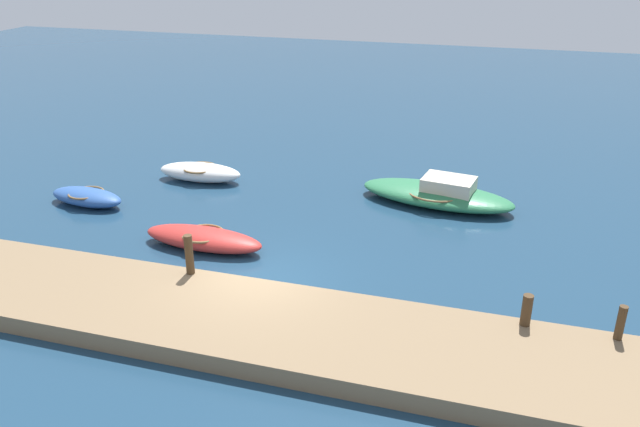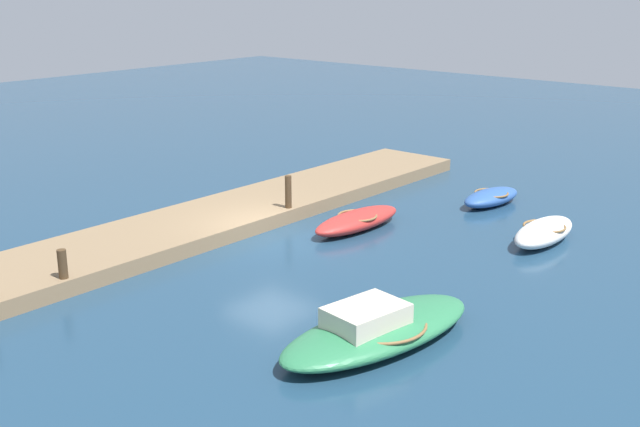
{
  "view_description": "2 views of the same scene",
  "coord_description": "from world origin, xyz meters",
  "px_view_note": "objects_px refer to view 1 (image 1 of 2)",
  "views": [
    {
      "loc": [
        5.85,
        -13.87,
        8.57
      ],
      "look_at": [
        0.96,
        2.42,
        1.17
      ],
      "focal_mm": 36.12,
      "sensor_mm": 36.0,
      "label": 1
    },
    {
      "loc": [
        16.61,
        16.27,
        7.73
      ],
      "look_at": [
        0.0,
        2.05,
        1.17
      ],
      "focal_mm": 44.14,
      "sensor_mm": 36.0,
      "label": 2
    }
  ],
  "objects_px": {
    "rowboat_white": "(200,172)",
    "mooring_post_mid_east": "(621,323)",
    "mooring_post_mid_west": "(527,310)",
    "rowboat_red": "(203,238)",
    "dinghy_blue": "(87,197)",
    "motorboat_green": "(438,194)",
    "mooring_post_west": "(189,254)"
  },
  "relations": [
    {
      "from": "rowboat_red",
      "to": "mooring_post_mid_east",
      "type": "distance_m",
      "value": 11.32
    },
    {
      "from": "dinghy_blue",
      "to": "mooring_post_mid_west",
      "type": "bearing_deg",
      "value": -10.03
    },
    {
      "from": "rowboat_white",
      "to": "rowboat_red",
      "type": "height_order",
      "value": "rowboat_white"
    },
    {
      "from": "dinghy_blue",
      "to": "rowboat_red",
      "type": "distance_m",
      "value": 5.64
    },
    {
      "from": "rowboat_red",
      "to": "mooring_post_mid_west",
      "type": "xyz_separation_m",
      "value": [
        9.13,
        -2.28,
        0.53
      ]
    },
    {
      "from": "rowboat_white",
      "to": "dinghy_blue",
      "type": "bearing_deg",
      "value": -131.43
    },
    {
      "from": "rowboat_red",
      "to": "mooring_post_mid_east",
      "type": "xyz_separation_m",
      "value": [
        11.08,
        -2.28,
        0.57
      ]
    },
    {
      "from": "dinghy_blue",
      "to": "mooring_post_west",
      "type": "relative_size",
      "value": 2.65
    },
    {
      "from": "rowboat_red",
      "to": "mooring_post_mid_east",
      "type": "relative_size",
      "value": 4.63
    },
    {
      "from": "dinghy_blue",
      "to": "rowboat_red",
      "type": "bearing_deg",
      "value": -13.35
    },
    {
      "from": "rowboat_red",
      "to": "mooring_post_mid_west",
      "type": "distance_m",
      "value": 9.43
    },
    {
      "from": "rowboat_white",
      "to": "mooring_post_mid_east",
      "type": "distance_m",
      "value": 15.6
    },
    {
      "from": "mooring_post_mid_west",
      "to": "mooring_post_mid_east",
      "type": "relative_size",
      "value": 0.92
    },
    {
      "from": "mooring_post_mid_east",
      "to": "rowboat_white",
      "type": "bearing_deg",
      "value": 151.66
    },
    {
      "from": "mooring_post_mid_west",
      "to": "mooring_post_west",
      "type": "bearing_deg",
      "value": 180.0
    },
    {
      "from": "mooring_post_west",
      "to": "mooring_post_mid_west",
      "type": "height_order",
      "value": "mooring_post_west"
    },
    {
      "from": "rowboat_white",
      "to": "mooring_post_mid_west",
      "type": "height_order",
      "value": "mooring_post_mid_west"
    },
    {
      "from": "motorboat_green",
      "to": "mooring_post_west",
      "type": "xyz_separation_m",
      "value": [
        -5.46,
        -7.69,
        0.63
      ]
    },
    {
      "from": "motorboat_green",
      "to": "mooring_post_west",
      "type": "relative_size",
      "value": 5.11
    },
    {
      "from": "mooring_post_west",
      "to": "mooring_post_mid_west",
      "type": "relative_size",
      "value": 1.44
    },
    {
      "from": "dinghy_blue",
      "to": "mooring_post_west",
      "type": "bearing_deg",
      "value": -28.25
    },
    {
      "from": "dinghy_blue",
      "to": "rowboat_white",
      "type": "distance_m",
      "value": 4.21
    },
    {
      "from": "motorboat_green",
      "to": "mooring_post_mid_west",
      "type": "height_order",
      "value": "mooring_post_mid_west"
    },
    {
      "from": "motorboat_green",
      "to": "mooring_post_mid_west",
      "type": "distance_m",
      "value": 8.23
    },
    {
      "from": "motorboat_green",
      "to": "mooring_post_mid_east",
      "type": "height_order",
      "value": "mooring_post_mid_east"
    },
    {
      "from": "motorboat_green",
      "to": "rowboat_white",
      "type": "bearing_deg",
      "value": -169.35
    },
    {
      "from": "dinghy_blue",
      "to": "rowboat_white",
      "type": "height_order",
      "value": "rowboat_white"
    },
    {
      "from": "rowboat_red",
      "to": "dinghy_blue",
      "type": "bearing_deg",
      "value": 162.91
    },
    {
      "from": "rowboat_white",
      "to": "mooring_post_west",
      "type": "distance_m",
      "value": 8.18
    },
    {
      "from": "rowboat_white",
      "to": "rowboat_red",
      "type": "distance_m",
      "value": 5.77
    },
    {
      "from": "rowboat_white",
      "to": "mooring_post_mid_east",
      "type": "relative_size",
      "value": 3.97
    },
    {
      "from": "dinghy_blue",
      "to": "mooring_post_mid_west",
      "type": "xyz_separation_m",
      "value": [
        14.45,
        -4.15,
        0.55
      ]
    }
  ]
}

